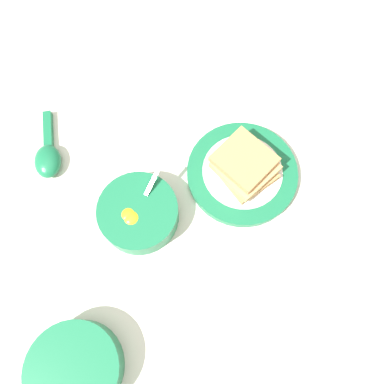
% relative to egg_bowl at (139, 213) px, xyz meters
% --- Properties ---
extents(ground_plane, '(3.00, 3.00, 0.00)m').
position_rel_egg_bowl_xyz_m(ground_plane, '(0.05, -0.03, -0.03)').
color(ground_plane, silver).
extents(egg_bowl, '(0.15, 0.15, 0.08)m').
position_rel_egg_bowl_xyz_m(egg_bowl, '(0.00, 0.00, 0.00)').
color(egg_bowl, '#196B42').
rests_on(egg_bowl, ground_plane).
extents(toast_plate, '(0.22, 0.22, 0.02)m').
position_rel_egg_bowl_xyz_m(toast_plate, '(-0.19, 0.10, -0.02)').
color(toast_plate, '#196B42').
rests_on(toast_plate, ground_plane).
extents(toast_sandwich, '(0.11, 0.12, 0.05)m').
position_rel_egg_bowl_xyz_m(toast_sandwich, '(-0.19, 0.10, 0.02)').
color(toast_sandwich, tan).
rests_on(toast_sandwich, toast_plate).
extents(soup_spoon, '(0.13, 0.14, 0.03)m').
position_rel_egg_bowl_xyz_m(soup_spoon, '(0.03, -0.22, -0.01)').
color(soup_spoon, '#196B42').
rests_on(soup_spoon, ground_plane).
extents(congee_bowl, '(0.15, 0.15, 0.05)m').
position_rel_egg_bowl_xyz_m(congee_bowl, '(0.26, 0.10, 0.00)').
color(congee_bowl, '#196B42').
rests_on(congee_bowl, ground_plane).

